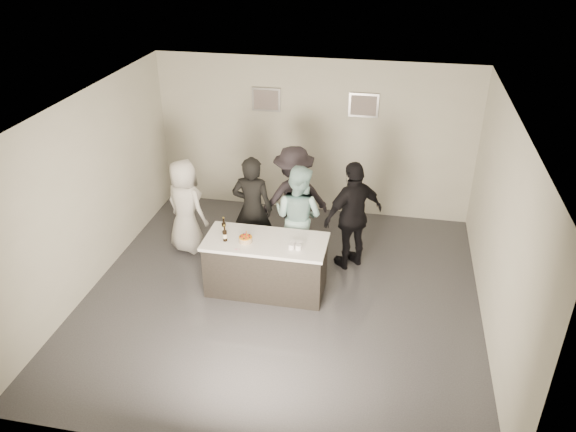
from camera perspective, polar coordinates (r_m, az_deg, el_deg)
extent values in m
plane|color=#3D3D42|center=(8.82, -0.64, -8.12)|extent=(6.00, 6.00, 0.00)
plane|color=white|center=(7.43, -0.76, 10.80)|extent=(6.00, 6.00, 0.00)
cube|color=beige|center=(10.71, 2.62, 7.92)|extent=(6.00, 0.04, 3.00)
cube|color=beige|center=(5.63, -7.14, -13.66)|extent=(6.00, 0.04, 3.00)
cube|color=beige|center=(9.06, -19.62, 2.22)|extent=(0.04, 6.00, 3.00)
cube|color=beige|center=(8.03, 20.77, -1.46)|extent=(0.04, 6.00, 3.00)
cube|color=#B2B2B7|center=(10.62, -2.22, 11.74)|extent=(0.54, 0.04, 0.44)
cube|color=#B2B2B7|center=(10.37, 7.69, 11.09)|extent=(0.54, 0.04, 0.44)
cube|color=white|center=(8.71, -2.24, -5.02)|extent=(1.86, 0.86, 0.90)
cylinder|color=orange|center=(8.44, -4.34, -2.40)|extent=(0.20, 0.20, 0.07)
cylinder|color=black|center=(8.66, -6.54, -0.95)|extent=(0.07, 0.07, 0.26)
cylinder|color=black|center=(8.45, -6.44, -1.75)|extent=(0.07, 0.07, 0.26)
cube|color=orange|center=(8.27, 0.77, -2.98)|extent=(0.19, 0.19, 0.08)
cube|color=pink|center=(8.26, -5.10, -3.47)|extent=(0.24, 0.08, 0.01)
imported|color=black|center=(9.30, -3.62, 0.70)|extent=(0.68, 0.45, 1.86)
imported|color=#99C9C8|center=(9.14, 1.05, -0.04)|extent=(1.05, 0.94, 1.78)
imported|color=silver|center=(9.73, -10.37, 0.98)|extent=(0.97, 0.83, 1.68)
imported|color=black|center=(9.14, 6.66, 0.03)|extent=(1.13, 1.06, 1.87)
imported|color=black|center=(9.61, 0.58, 1.78)|extent=(1.39, 1.13, 1.88)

